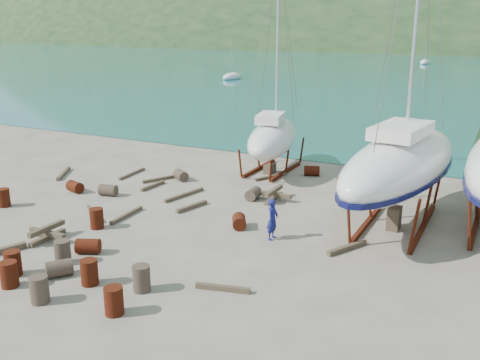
% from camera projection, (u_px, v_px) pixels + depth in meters
% --- Properties ---
extents(ground, '(600.00, 600.00, 0.00)m').
position_uv_depth(ground, '(191.00, 245.00, 21.12)').
color(ground, '#615A4C').
rests_on(ground, ground).
extents(far_house_left, '(6.60, 5.60, 5.60)m').
position_uv_depth(far_house_left, '(320.00, 39.00, 208.93)').
color(far_house_left, beige).
rests_on(far_house_left, ground).
extents(far_house_center, '(6.60, 5.60, 5.60)m').
position_uv_depth(far_house_center, '(426.00, 41.00, 191.42)').
color(far_house_center, beige).
rests_on(far_house_center, ground).
extents(moored_boat_left, '(2.00, 5.00, 6.05)m').
position_uv_depth(moored_boat_left, '(232.00, 77.00, 85.42)').
color(moored_boat_left, silver).
rests_on(moored_boat_left, ground).
extents(moored_boat_far, '(2.00, 5.00, 6.05)m').
position_uv_depth(moored_boat_far, '(425.00, 62.00, 118.51)').
color(moored_boat_far, silver).
rests_on(moored_boat_far, ground).
extents(large_sailboat_near, '(4.60, 11.29, 17.28)m').
position_uv_depth(large_sailboat_near, '(401.00, 163.00, 22.49)').
color(large_sailboat_near, silver).
rests_on(large_sailboat_near, ground).
extents(small_sailboat_shore, '(4.10, 8.17, 12.51)m').
position_uv_depth(small_sailboat_shore, '(273.00, 138.00, 31.16)').
color(small_sailboat_shore, silver).
rests_on(small_sailboat_shore, ground).
extents(worker, '(0.42, 0.63, 1.71)m').
position_uv_depth(worker, '(273.00, 219.00, 21.51)').
color(worker, navy).
rests_on(worker, ground).
extents(drum_1, '(1.00, 1.05, 0.58)m').
position_uv_depth(drum_1, '(59.00, 268.00, 18.46)').
color(drum_1, '#2D2823').
rests_on(drum_1, ground).
extents(drum_2, '(1.00, 0.79, 0.58)m').
position_uv_depth(drum_2, '(75.00, 187.00, 27.75)').
color(drum_2, '#601E10').
rests_on(drum_2, ground).
extents(drum_3, '(0.58, 0.58, 0.88)m').
position_uv_depth(drum_3, '(89.00, 272.00, 17.83)').
color(drum_3, '#601E10').
rests_on(drum_3, ground).
extents(drum_4, '(1.03, 0.85, 0.58)m').
position_uv_depth(drum_4, '(312.00, 171.00, 30.80)').
color(drum_4, '#601E10').
rests_on(drum_4, ground).
extents(drum_5, '(0.58, 0.58, 0.88)m').
position_uv_depth(drum_5, '(142.00, 278.00, 17.40)').
color(drum_5, '#2D2823').
rests_on(drum_5, ground).
extents(drum_6, '(0.94, 1.05, 0.58)m').
position_uv_depth(drum_6, '(239.00, 221.00, 22.85)').
color(drum_6, '#601E10').
rests_on(drum_6, ground).
extents(drum_7, '(0.58, 0.58, 0.88)m').
position_uv_depth(drum_7, '(114.00, 301.00, 15.98)').
color(drum_7, '#601E10').
rests_on(drum_7, ground).
extents(drum_8, '(0.58, 0.58, 0.88)m').
position_uv_depth(drum_8, '(4.00, 198.00, 25.51)').
color(drum_8, '#601E10').
rests_on(drum_8, ground).
extents(drum_9, '(1.05, 0.96, 0.58)m').
position_uv_depth(drum_9, '(181.00, 175.00, 29.85)').
color(drum_9, '#2D2823').
rests_on(drum_9, ground).
extents(drum_10, '(0.58, 0.58, 0.88)m').
position_uv_depth(drum_10, '(9.00, 274.00, 17.68)').
color(drum_10, '#601E10').
rests_on(drum_10, ground).
extents(drum_11, '(0.63, 0.91, 0.58)m').
position_uv_depth(drum_11, '(253.00, 194.00, 26.59)').
color(drum_11, '#2D2823').
rests_on(drum_11, ground).
extents(drum_12, '(1.04, 0.89, 0.58)m').
position_uv_depth(drum_12, '(88.00, 246.00, 20.30)').
color(drum_12, '#601E10').
rests_on(drum_12, ground).
extents(drum_13, '(0.58, 0.58, 0.88)m').
position_uv_depth(drum_13, '(13.00, 263.00, 18.49)').
color(drum_13, '#601E10').
rests_on(drum_13, ground).
extents(drum_14, '(0.58, 0.58, 0.88)m').
position_uv_depth(drum_14, '(97.00, 218.00, 22.78)').
color(drum_14, '#601E10').
rests_on(drum_14, ground).
extents(drum_15, '(0.98, 0.75, 0.58)m').
position_uv_depth(drum_15, '(108.00, 190.00, 27.18)').
color(drum_15, '#2D2823').
rests_on(drum_15, ground).
extents(drum_16, '(0.58, 0.58, 0.88)m').
position_uv_depth(drum_16, '(63.00, 252.00, 19.40)').
color(drum_16, '#2D2823').
rests_on(drum_16, ground).
extents(drum_17, '(0.58, 0.58, 0.88)m').
position_uv_depth(drum_17, '(39.00, 290.00, 16.66)').
color(drum_17, '#2D2823').
rests_on(drum_17, ground).
extents(timber_1, '(1.09, 1.88, 0.19)m').
position_uv_depth(timber_1, '(347.00, 248.00, 20.63)').
color(timber_1, brown).
rests_on(timber_1, ground).
extents(timber_2, '(1.49, 2.32, 0.19)m').
position_uv_depth(timber_2, '(64.00, 173.00, 30.97)').
color(timber_2, brown).
rests_on(timber_2, ground).
extents(timber_4, '(0.29, 1.83, 0.17)m').
position_uv_depth(timber_4, '(153.00, 186.00, 28.61)').
color(timber_4, brown).
rests_on(timber_4, ground).
extents(timber_6, '(1.34, 1.53, 0.19)m').
position_uv_depth(timber_6, '(351.00, 176.00, 30.38)').
color(timber_6, brown).
rests_on(timber_6, ground).
extents(timber_7, '(1.82, 0.61, 0.17)m').
position_uv_depth(timber_7, '(223.00, 288.00, 17.50)').
color(timber_7, brown).
rests_on(timber_7, ground).
extents(timber_8, '(0.65, 1.89, 0.19)m').
position_uv_depth(timber_8, '(192.00, 207.00, 25.32)').
color(timber_8, brown).
rests_on(timber_8, ground).
extents(timber_9, '(1.18, 2.11, 0.15)m').
position_uv_depth(timber_9, '(271.00, 177.00, 30.36)').
color(timber_9, brown).
rests_on(timber_9, ground).
extents(timber_10, '(0.72, 2.67, 0.16)m').
position_uv_depth(timber_10, '(184.00, 195.00, 27.10)').
color(timber_10, brown).
rests_on(timber_10, ground).
extents(timber_11, '(2.04, 1.47, 0.15)m').
position_uv_depth(timber_11, '(95.00, 214.00, 24.40)').
color(timber_11, brown).
rests_on(timber_11, ground).
extents(timber_12, '(0.31, 2.32, 0.17)m').
position_uv_depth(timber_12, '(127.00, 215.00, 24.21)').
color(timber_12, brown).
rests_on(timber_12, ground).
extents(timber_15, '(0.32, 2.50, 0.15)m').
position_uv_depth(timber_15, '(132.00, 174.00, 30.98)').
color(timber_15, brown).
rests_on(timber_15, ground).
extents(timber_17, '(1.10, 1.99, 0.16)m').
position_uv_depth(timber_17, '(160.00, 179.00, 29.90)').
color(timber_17, brown).
rests_on(timber_17, ground).
extents(timber_pile_fore, '(1.80, 1.80, 0.60)m').
position_uv_depth(timber_pile_fore, '(47.00, 233.00, 21.54)').
color(timber_pile_fore, brown).
rests_on(timber_pile_fore, ground).
extents(timber_pile_aft, '(1.80, 1.80, 0.60)m').
position_uv_depth(timber_pile_aft, '(274.00, 195.00, 26.44)').
color(timber_pile_aft, brown).
rests_on(timber_pile_aft, ground).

